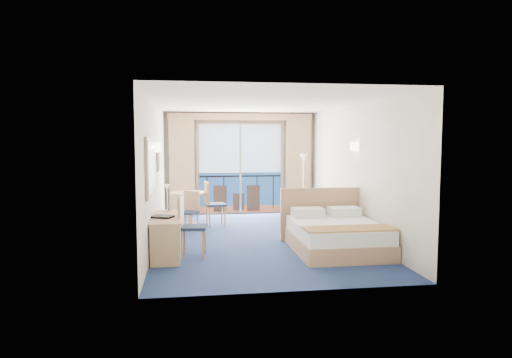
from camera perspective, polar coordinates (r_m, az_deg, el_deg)
name	(u,v)px	position (r m, az deg, el deg)	size (l,w,h in m)	color
floor	(258,238)	(9.27, 0.26, -7.42)	(6.50, 6.50, 0.00)	navy
room_walls	(258,150)	(9.05, 0.26, 3.63)	(4.04, 6.54, 2.72)	beige
balcony_door	(240,171)	(12.27, -2.00, 1.02)	(2.36, 0.03, 2.52)	navy
curtain_left	(182,167)	(12.05, -9.24, 1.52)	(0.65, 0.22, 2.55)	tan
curtain_right	(298,166)	(12.39, 5.26, 1.65)	(0.65, 0.22, 2.55)	tan
pelmet	(241,117)	(12.14, -1.92, 7.77)	(3.80, 0.25, 0.18)	tan
mirror	(150,167)	(7.49, -13.08, 1.48)	(0.05, 1.25, 0.95)	tan
wall_print	(158,159)	(9.43, -12.09, 2.50)	(0.04, 0.42, 0.52)	tan
sconce_left	(156,147)	(8.38, -12.39, 3.90)	(0.18, 0.18, 0.18)	#FFE6B2
sconce_right	(355,146)	(9.39, 12.21, 4.01)	(0.18, 0.18, 0.18)	#FFE6B2
bed	(335,234)	(8.35, 9.90, -6.84)	(1.65, 1.96, 1.04)	tan
nightstand	(343,223)	(9.57, 10.86, -5.38)	(0.43, 0.41, 0.57)	tan
phone	(345,206)	(9.56, 11.04, -3.39)	(0.20, 0.15, 0.09)	white
armchair	(311,205)	(11.32, 6.91, -3.22)	(0.82, 0.84, 0.76)	#4E535E
floor_lamp	(303,169)	(11.95, 5.95, 1.25)	(0.22, 0.22, 1.60)	silver
desk	(166,239)	(7.61, -11.17, -7.36)	(0.50, 1.45, 0.68)	tan
desk_chair	(188,222)	(7.88, -8.50, -5.37)	(0.50, 0.49, 1.03)	#1C2741
folder	(162,217)	(7.84, -11.61, -4.63)	(0.34, 0.25, 0.03)	black
desk_lamp	(167,192)	(8.36, -11.04, -1.63)	(0.13, 0.13, 0.48)	silver
round_table	(189,200)	(10.60, -8.39, -2.67)	(0.86, 0.86, 0.78)	tan
table_chair_a	(212,201)	(10.54, -5.53, -2.76)	(0.50, 0.49, 1.02)	#1C2741
table_chair_b	(190,209)	(10.02, -8.27, -3.70)	(0.50, 0.50, 0.86)	#1C2741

